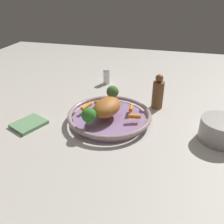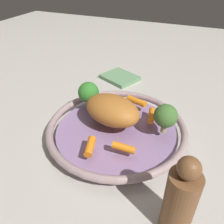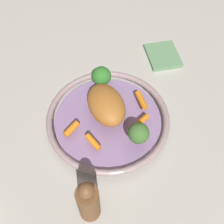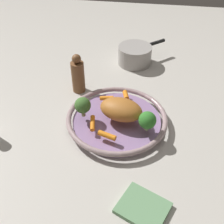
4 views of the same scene
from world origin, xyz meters
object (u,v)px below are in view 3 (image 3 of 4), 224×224
Objects in this scene: baby_carrot_right at (71,129)px; broccoli_floret_small at (139,133)px; roast_chicken_piece at (106,105)px; baby_carrot_back at (140,122)px; pepper_mill at (88,202)px; dish_towel at (163,56)px; baby_carrot_left at (93,142)px; baby_carrot_center at (141,100)px; serving_bowl at (108,120)px; broccoli_floret_edge at (102,76)px.

baby_carrot_right is 0.18m from broccoli_floret_small.
roast_chicken_piece is 2.37× the size of baby_carrot_back.
pepper_mill is 0.58m from dish_towel.
pepper_mill is (0.19, -0.19, -0.00)m from roast_chicken_piece.
baby_carrot_right is 0.21m from pepper_mill.
baby_carrot_back is 0.32m from dish_towel.
pepper_mill is at bearing -65.76° from baby_carrot_back.
roast_chicken_piece is at bearing 136.31° from pepper_mill.
baby_carrot_back is at bearing 80.34° from baby_carrot_left.
baby_carrot_left is at bearing -67.64° from dish_towel.
baby_carrot_right is at bearing -118.77° from baby_carrot_back.
baby_carrot_center and baby_carrot_back have the same top height.
serving_bowl is 2.82× the size of dish_towel.
broccoli_floret_edge is 0.27m from dish_towel.
broccoli_floret_small is 0.38m from dish_towel.
baby_carrot_left is 0.83× the size of baby_carrot_center.
broccoli_floret_small reaches higher than serving_bowl.
broccoli_floret_edge is (-0.09, 0.05, 0.00)m from roast_chicken_piece.
broccoli_floret_edge is (-0.22, 0.04, -0.01)m from broccoli_floret_small.
dish_towel is (-0.29, 0.49, -0.07)m from pepper_mill.
broccoli_floret_small is at bearing -43.25° from baby_carrot_center.
pepper_mill is (0.18, -0.18, 0.05)m from serving_bowl.
baby_carrot_center is (-0.03, 0.19, 0.00)m from baby_carrot_left.
roast_chicken_piece reaches higher than dish_towel.
baby_carrot_back is 0.38× the size of pepper_mill.
baby_carrot_center is 0.82× the size of broccoli_floret_small.
baby_carrot_center reaches higher than serving_bowl.
baby_carrot_right is 0.30× the size of pepper_mill.
roast_chicken_piece is 2.14× the size of broccoli_floret_edge.
baby_carrot_right is (-0.00, -0.11, -0.03)m from roast_chicken_piece.
broccoli_floret_edge is at bearing -155.30° from baby_carrot_center.
baby_carrot_back reaches higher than dish_towel.
roast_chicken_piece is 0.11m from baby_carrot_left.
broccoli_floret_small reaches higher than roast_chicken_piece.
baby_carrot_center is at bearing 119.64° from pepper_mill.
baby_carrot_center is at bearing 138.81° from baby_carrot_back.
baby_carrot_back is at bearing 2.00° from broccoli_floret_edge.
broccoli_floret_small is (0.13, 0.12, 0.03)m from baby_carrot_right.
serving_bowl is at bearing -26.46° from broccoli_floret_edge.
baby_carrot_left is 0.73× the size of broccoli_floret_edge.
roast_chicken_piece reaches higher than baby_carrot_center.
broccoli_floret_small reaches higher than dish_towel.
pepper_mill is at bearing -71.23° from broccoli_floret_small.
pepper_mill is 1.31× the size of dish_towel.
roast_chicken_piece is 0.33m from dish_towel.
broccoli_floret_small is at bearing 108.77° from pepper_mill.
baby_carrot_left is 0.19m from baby_carrot_center.
pepper_mill reaches higher than serving_bowl.
broccoli_floret_edge is at bearing 153.54° from serving_bowl.
baby_carrot_back is (0.09, 0.05, -0.03)m from roast_chicken_piece.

